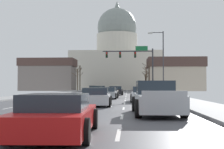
# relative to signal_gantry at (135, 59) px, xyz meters

# --- Properties ---
(ground) EXTENTS (20.00, 180.00, 0.20)m
(ground) POSITION_rel_signal_gantry_xyz_m (-4.86, -12.03, -5.45)
(ground) COLOR #49494E
(signal_gantry) EXTENTS (7.91, 0.41, 7.38)m
(signal_gantry) POSITION_rel_signal_gantry_xyz_m (0.00, 0.00, 0.00)
(signal_gantry) COLOR #28282D
(signal_gantry) RESTS_ON ground
(street_lamp_right) EXTENTS (1.98, 0.24, 8.07)m
(street_lamp_right) POSITION_rel_signal_gantry_xyz_m (3.10, -9.56, -0.60)
(street_lamp_right) COLOR #333338
(street_lamp_right) RESTS_ON ground
(capitol_building) EXTENTS (29.00, 23.79, 30.02)m
(capitol_building) POSITION_rel_signal_gantry_xyz_m (-4.86, 58.61, 4.48)
(capitol_building) COLOR beige
(capitol_building) RESTS_ON ground
(sedan_near_00) EXTENTS (2.15, 4.42, 1.27)m
(sedan_near_00) POSITION_rel_signal_gantry_xyz_m (-2.88, -4.10, -4.86)
(sedan_near_00) COLOR black
(sedan_near_00) RESTS_ON ground
(sedan_near_01) EXTENTS (2.06, 4.32, 1.17)m
(sedan_near_01) POSITION_rel_signal_gantry_xyz_m (-3.25, -10.67, -4.92)
(sedan_near_01) COLOR #6B6056
(sedan_near_01) RESTS_ON ground
(sedan_near_02) EXTENTS (2.19, 4.35, 1.19)m
(sedan_near_02) POSITION_rel_signal_gantry_xyz_m (-3.24, -17.05, -4.91)
(sedan_near_02) COLOR #9EA3A8
(sedan_near_02) RESTS_ON ground
(sedan_near_03) EXTENTS (2.11, 4.72, 1.28)m
(sedan_near_03) POSITION_rel_signal_gantry_xyz_m (0.13, -22.90, -4.87)
(sedan_near_03) COLOR silver
(sedan_near_03) RESTS_ON ground
(sedan_near_04) EXTENTS (2.13, 4.52, 1.22)m
(sedan_near_04) POSITION_rel_signal_gantry_xyz_m (-3.24, -28.76, -4.89)
(sedan_near_04) COLOR silver
(sedan_near_04) RESTS_ON ground
(pickup_truck_near_05) EXTENTS (2.31, 5.75, 1.61)m
(pickup_truck_near_05) POSITION_rel_signal_gantry_xyz_m (0.26, -34.77, -4.75)
(pickup_truck_near_05) COLOR #ADB2B7
(pickup_truck_near_05) RESTS_ON ground
(sedan_near_06) EXTENTS (2.17, 4.69, 1.16)m
(sedan_near_06) POSITION_rel_signal_gantry_xyz_m (-3.05, -41.61, -4.92)
(sedan_near_06) COLOR #B71414
(sedan_near_06) RESTS_ON ground
(sedan_oncoming_00) EXTENTS (2.09, 4.71, 1.28)m
(sedan_oncoming_00) POSITION_rel_signal_gantry_xyz_m (-6.70, 7.19, -4.87)
(sedan_oncoming_00) COLOR #1E7247
(sedan_oncoming_00) RESTS_ON ground
(sedan_oncoming_01) EXTENTS (2.24, 4.60, 1.28)m
(sedan_oncoming_01) POSITION_rel_signal_gantry_xyz_m (-6.82, 17.65, -4.86)
(sedan_oncoming_01) COLOR #6B6056
(sedan_oncoming_01) RESTS_ON ground
(sedan_oncoming_02) EXTENTS (2.02, 4.36, 1.31)m
(sedan_oncoming_02) POSITION_rel_signal_gantry_xyz_m (-9.96, 29.91, -4.86)
(sedan_oncoming_02) COLOR #6B6056
(sedan_oncoming_02) RESTS_ON ground
(flank_building_00) EXTENTS (13.90, 7.96, 8.20)m
(flank_building_00) POSITION_rel_signal_gantry_xyz_m (-21.63, 31.71, -1.31)
(flank_building_00) COLOR slate
(flank_building_00) RESTS_ON ground
(flank_building_01) EXTENTS (13.87, 9.47, 8.23)m
(flank_building_01) POSITION_rel_signal_gantry_xyz_m (10.71, 31.35, -1.28)
(flank_building_01) COLOR #B2A38E
(flank_building_01) RESTS_ON ground
(bare_tree_00) EXTENTS (1.40, 1.48, 6.69)m
(bare_tree_00) POSITION_rel_signal_gantry_xyz_m (3.84, 38.46, -2.07)
(bare_tree_00) COLOR #423328
(bare_tree_00) RESTS_ON ground
(bare_tree_01) EXTENTS (1.91, 2.24, 6.83)m
(bare_tree_01) POSITION_rel_signal_gantry_xyz_m (-13.51, 32.43, -2.00)
(bare_tree_01) COLOR brown
(bare_tree_01) RESTS_ON ground
(bare_tree_02) EXTENTS (2.08, 2.43, 6.28)m
(bare_tree_02) POSITION_rel_signal_gantry_xyz_m (3.22, 16.64, -1.81)
(bare_tree_02) COLOR #423328
(bare_tree_02) RESTS_ON ground
(bare_tree_03) EXTENTS (2.61, 2.34, 5.65)m
(bare_tree_03) POSITION_rel_signal_gantry_xyz_m (-12.86, 24.04, -2.40)
(bare_tree_03) COLOR #4C3D2D
(bare_tree_03) RESTS_ON ground
(bare_tree_04) EXTENTS (2.03, 2.27, 4.72)m
(bare_tree_04) POSITION_rel_signal_gantry_xyz_m (3.31, 31.45, -2.95)
(bare_tree_04) COLOR brown
(bare_tree_04) RESTS_ON ground
(pedestrian_00) EXTENTS (0.35, 0.34, 1.69)m
(pedestrian_00) POSITION_rel_signal_gantry_xyz_m (3.95, -10.24, -4.39)
(pedestrian_00) COLOR #33333D
(pedestrian_00) RESTS_ON ground
(bicycle_parked) EXTENTS (0.12, 1.77, 0.85)m
(bicycle_parked) POSITION_rel_signal_gantry_xyz_m (2.71, -13.21, -4.98)
(bicycle_parked) COLOR black
(bicycle_parked) RESTS_ON ground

